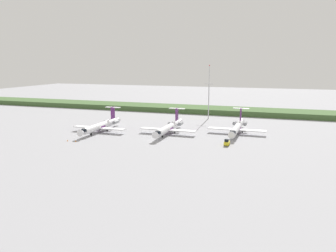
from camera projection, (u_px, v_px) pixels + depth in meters
ground_plane at (179, 126)px, 151.33m from camera, size 500.00×500.00×0.00m
grass_berm at (203, 110)px, 194.62m from camera, size 320.00×20.00×2.87m
regional_jet_nearest at (101, 125)px, 139.69m from camera, size 22.81×31.00×9.00m
regional_jet_second at (169, 127)px, 135.78m from camera, size 22.81×31.00×9.00m
regional_jet_third at (237, 127)px, 136.15m from camera, size 22.81×31.00×9.00m
antenna_mast at (209, 97)px, 169.66m from camera, size 4.40×0.50×27.09m
baggage_tug at (227, 143)px, 116.37m from camera, size 1.72×3.20×2.30m
safety_cone_front_marker at (68, 140)px, 122.88m from camera, size 0.44×0.44×0.55m
safety_cone_mid_marker at (76, 141)px, 122.00m from camera, size 0.44×0.44×0.55m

